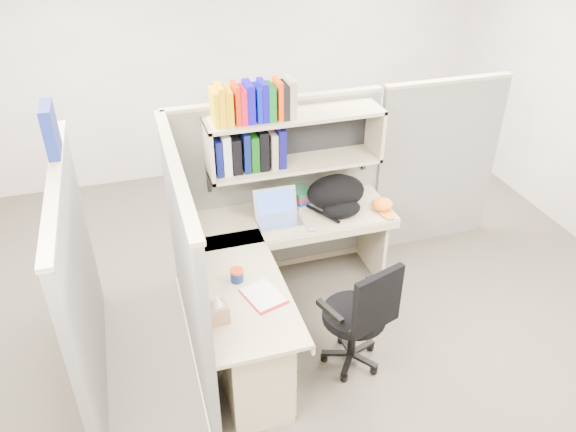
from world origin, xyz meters
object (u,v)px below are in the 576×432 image
object	(u,v)px
laptop	(279,209)
snack_canister	(237,275)
desk	(268,322)
backpack	(339,196)
task_chair	(357,331)

from	to	relation	value
laptop	snack_canister	bearing A→B (deg)	-127.25
desk	snack_canister	xyz separation A→B (m)	(-0.17, 0.16, 0.34)
desk	laptop	world-z (taller)	laptop
backpack	snack_canister	bearing A→B (deg)	-157.06
laptop	snack_canister	size ratio (longest dim) A/B	3.73
laptop	task_chair	xyz separation A→B (m)	(0.30, -0.97, -0.52)
desk	snack_canister	world-z (taller)	snack_canister
desk	snack_canister	size ratio (longest dim) A/B	18.32
snack_canister	task_chair	distance (m)	0.96
desk	laptop	distance (m)	0.95
task_chair	laptop	bearing A→B (deg)	107.04
desk	backpack	size ratio (longest dim) A/B	3.57
laptop	backpack	world-z (taller)	backpack
snack_canister	task_chair	bearing A→B (deg)	-23.16
backpack	snack_canister	world-z (taller)	backpack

